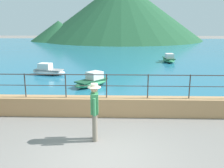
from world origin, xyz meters
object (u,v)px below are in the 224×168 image
Objects in this scene: boat_2 at (92,81)px; boat_3 at (169,59)px; person_walking at (95,109)px; boat_0 at (48,71)px.

boat_2 is 10.44m from boat_3.
boat_2 is (-0.78, 6.41, -0.65)m from person_walking.
boat_2 is at bearing 96.90° from person_walking.
boat_3 is (5.74, 8.71, 0.00)m from boat_2.
boat_0 and boat_2 have the same top height.
person_walking is at bearing -66.81° from boat_0.
boat_3 is at bearing 71.81° from person_walking.
boat_2 is (3.23, -2.94, 0.00)m from boat_0.
person_walking reaches higher than boat_0.
boat_0 is 10.67m from boat_3.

